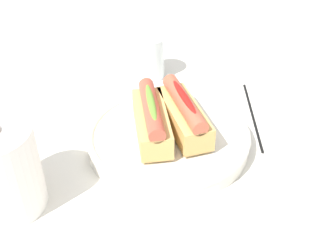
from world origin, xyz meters
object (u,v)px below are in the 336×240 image
hotdog_back (152,118)px  chopstick_near (253,115)px  serving_bowl (168,137)px  water_glass (148,60)px  hotdog_front (184,114)px

hotdog_back → chopstick_near: (0.02, -0.21, -0.06)m
hotdog_back → chopstick_near: 0.21m
hotdog_back → serving_bowl: bearing=-98.0°
hotdog_back → water_glass: 0.24m
hotdog_front → water_glass: (0.24, -0.02, -0.02)m
hotdog_back → water_glass: hotdog_back is taller
serving_bowl → chopstick_near: serving_bowl is taller
chopstick_near → serving_bowl: bearing=118.7°
serving_bowl → hotdog_front: size_ratio=1.79×
water_glass → chopstick_near: 0.25m
hotdog_front → chopstick_near: (0.02, -0.15, -0.06)m
hotdog_front → water_glass: size_ratio=1.70×
serving_bowl → water_glass: 0.24m
hotdog_back → chopstick_near: size_ratio=0.72×
serving_bowl → hotdog_back: size_ratio=1.74×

